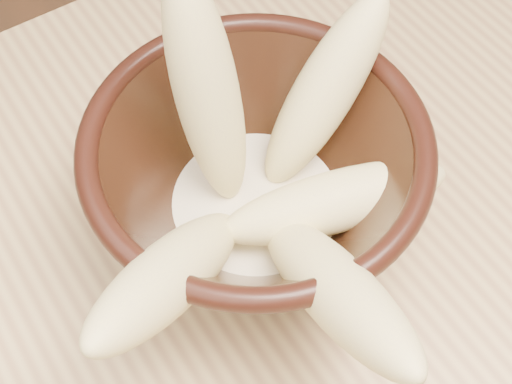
# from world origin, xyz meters

# --- Properties ---
(bowl) EXTENTS (0.21, 0.21, 0.11)m
(bowl) POSITION_xyz_m (-0.19, 0.12, 0.82)
(bowl) COLOR black
(bowl) RESTS_ON table
(milk_puddle) EXTENTS (0.12, 0.12, 0.02)m
(milk_puddle) POSITION_xyz_m (-0.19, 0.12, 0.79)
(milk_puddle) COLOR beige
(milk_puddle) RESTS_ON bowl
(banana_upright) EXTENTS (0.04, 0.09, 0.17)m
(banana_upright) POSITION_xyz_m (-0.20, 0.15, 0.87)
(banana_upright) COLOR #F5EA91
(banana_upright) RESTS_ON bowl
(banana_left) EXTENTS (0.16, 0.12, 0.13)m
(banana_left) POSITION_xyz_m (-0.27, 0.08, 0.84)
(banana_left) COLOR #F5EA91
(banana_left) RESTS_ON bowl
(banana_right) EXTENTS (0.12, 0.06, 0.13)m
(banana_right) POSITION_xyz_m (-0.13, 0.13, 0.85)
(banana_right) COLOR #F5EA91
(banana_right) RESTS_ON bowl
(banana_across) EXTENTS (0.15, 0.08, 0.05)m
(banana_across) POSITION_xyz_m (-0.16, 0.08, 0.82)
(banana_across) COLOR #F5EA91
(banana_across) RESTS_ON bowl
(banana_front) EXTENTS (0.07, 0.17, 0.13)m
(banana_front) POSITION_xyz_m (-0.20, 0.02, 0.84)
(banana_front) COLOR #F5EA91
(banana_front) RESTS_ON bowl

